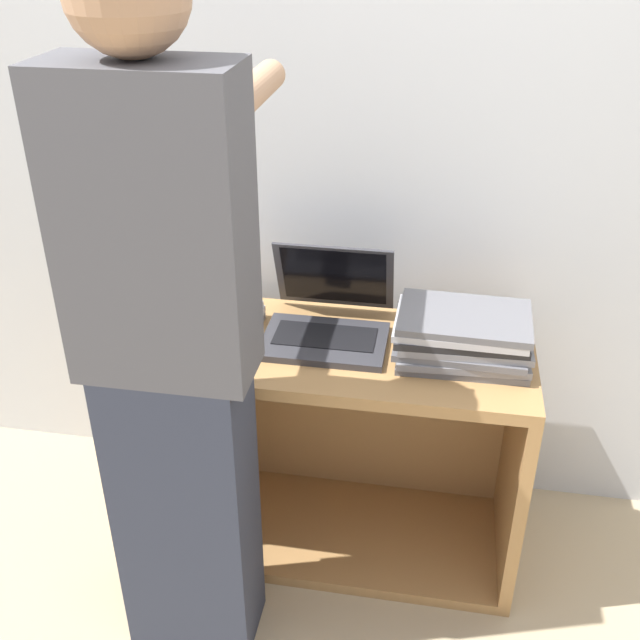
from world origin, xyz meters
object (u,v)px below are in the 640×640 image
laptop_stack_left (196,324)px  laptop_open (328,319)px  laptop_stack_right (462,336)px  person (170,351)px

laptop_stack_left → laptop_open: bearing=8.4°
laptop_open → laptop_stack_right: bearing=-8.8°
laptop_stack_right → person: (-0.67, -0.40, 0.12)m
laptop_open → laptop_stack_right: (0.38, -0.06, 0.02)m
laptop_stack_left → person: (0.08, -0.40, 0.16)m
laptop_open → laptop_stack_right: size_ratio=0.95×
person → laptop_open: bearing=57.5°
laptop_stack_left → person: size_ratio=0.20×
laptop_stack_left → laptop_stack_right: size_ratio=0.98×
laptop_stack_left → person: 0.44m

